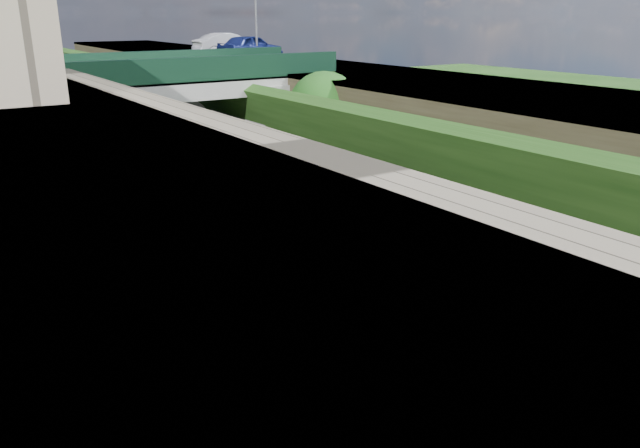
# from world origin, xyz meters

# --- Properties ---
(ground) EXTENTS (160.00, 160.00, 0.00)m
(ground) POSITION_xyz_m (0.00, 0.00, 0.00)
(ground) COLOR #1E4714
(ground) RESTS_ON ground
(trackbed) EXTENTS (10.00, 90.00, 0.20)m
(trackbed) POSITION_xyz_m (0.00, 20.00, 0.10)
(trackbed) COLOR #473F38
(trackbed) RESTS_ON ground
(retaining_wall) EXTENTS (1.00, 90.00, 7.00)m
(retaining_wall) POSITION_xyz_m (-5.50, 20.00, 3.50)
(retaining_wall) COLOR #756B56
(retaining_wall) RESTS_ON ground
(street_plateau_right) EXTENTS (8.00, 90.00, 6.25)m
(street_plateau_right) POSITION_xyz_m (9.50, 20.00, 3.12)
(street_plateau_right) COLOR #262628
(street_plateau_right) RESTS_ON ground
(embankment_slope) EXTENTS (4.54, 90.00, 6.36)m
(embankment_slope) POSITION_xyz_m (5.01, 18.95, 2.78)
(embankment_slope) COLOR #1E4714
(embankment_slope) RESTS_ON ground
(track_left) EXTENTS (2.50, 90.00, 0.20)m
(track_left) POSITION_xyz_m (-2.00, 20.00, 0.25)
(track_left) COLOR black
(track_left) RESTS_ON trackbed
(track_right) EXTENTS (2.50, 90.00, 0.20)m
(track_right) POSITION_xyz_m (1.20, 20.00, 0.25)
(track_right) COLOR black
(track_right) RESTS_ON trackbed
(road_bridge) EXTENTS (16.00, 6.40, 7.25)m
(road_bridge) POSITION_xyz_m (0.94, 24.00, 4.08)
(road_bridge) COLOR gray
(road_bridge) RESTS_ON ground
(tree) EXTENTS (3.60, 3.80, 6.60)m
(tree) POSITION_xyz_m (5.91, 18.29, 4.65)
(tree) COLOR black
(tree) RESTS_ON ground
(lamppost) EXTENTS (0.87, 0.15, 6.00)m
(lamppost) POSITION_xyz_m (8.55, 29.78, 9.57)
(lamppost) COLOR gray
(lamppost) RESTS_ON street_plateau_right
(car_blue) EXTENTS (5.11, 3.30, 1.62)m
(car_blue) POSITION_xyz_m (8.45, 30.53, 7.06)
(car_blue) COLOR navy
(car_blue) RESTS_ON street_plateau_right
(car_silver) EXTENTS (4.88, 1.77, 1.60)m
(car_silver) POSITION_xyz_m (8.99, 34.90, 7.05)
(car_silver) COLOR silver
(car_silver) RESTS_ON street_plateau_right
(locomotive) EXTENTS (3.10, 10.22, 3.83)m
(locomotive) POSITION_xyz_m (1.20, 7.52, 1.89)
(locomotive) COLOR black
(locomotive) RESTS_ON trackbed
(tender) EXTENTS (2.70, 6.00, 3.05)m
(tender) POSITION_xyz_m (1.20, 14.88, 1.62)
(tender) COLOR black
(tender) RESTS_ON trackbed
(coach_front) EXTENTS (2.90, 18.00, 3.70)m
(coach_front) POSITION_xyz_m (1.20, 27.48, 2.05)
(coach_front) COLOR black
(coach_front) RESTS_ON trackbed
(coach_middle) EXTENTS (2.90, 18.00, 3.70)m
(coach_middle) POSITION_xyz_m (1.20, 46.28, 2.05)
(coach_middle) COLOR black
(coach_middle) RESTS_ON trackbed
(coach_rear) EXTENTS (2.90, 18.00, 3.70)m
(coach_rear) POSITION_xyz_m (1.20, 65.08, 2.05)
(coach_rear) COLOR black
(coach_rear) RESTS_ON trackbed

